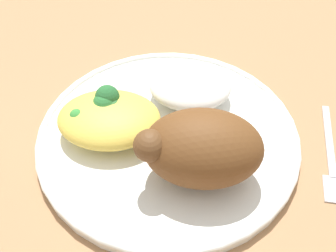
# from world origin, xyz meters

# --- Properties ---
(ground_plane) EXTENTS (2.00, 2.00, 0.00)m
(ground_plane) POSITION_xyz_m (0.00, 0.00, 0.00)
(ground_plane) COLOR #A67850
(plate) EXTENTS (0.30, 0.30, 0.02)m
(plate) POSITION_xyz_m (0.00, 0.00, 0.01)
(plate) COLOR white
(plate) RESTS_ON ground_plane
(roasted_chicken) EXTENTS (0.13, 0.08, 0.08)m
(roasted_chicken) POSITION_xyz_m (-0.04, 0.05, 0.06)
(roasted_chicken) COLOR brown
(roasted_chicken) RESTS_ON plate
(rice_pile) EXTENTS (0.10, 0.08, 0.03)m
(rice_pile) POSITION_xyz_m (-0.02, -0.06, 0.03)
(rice_pile) COLOR white
(rice_pile) RESTS_ON plate
(mac_cheese_with_broccoli) EXTENTS (0.11, 0.09, 0.05)m
(mac_cheese_with_broccoli) POSITION_xyz_m (0.07, -0.00, 0.04)
(mac_cheese_with_broccoli) COLOR #E6C54C
(mac_cheese_with_broccoli) RESTS_ON plate
(fork) EXTENTS (0.03, 0.14, 0.01)m
(fork) POSITION_xyz_m (-0.18, 0.01, 0.00)
(fork) COLOR silver
(fork) RESTS_ON ground_plane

